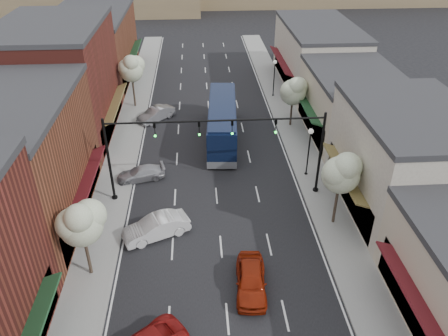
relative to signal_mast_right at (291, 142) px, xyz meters
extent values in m
plane|color=black|center=(-5.62, -8.00, -4.62)|extent=(160.00, 160.00, 0.00)
cube|color=gray|center=(-14.02, 10.50, -4.55)|extent=(2.80, 73.00, 0.15)
cube|color=gray|center=(2.78, 10.50, -4.55)|extent=(2.80, 73.00, 0.15)
cube|color=gray|center=(-12.62, 10.50, -4.55)|extent=(0.25, 73.00, 0.17)
cube|color=gray|center=(1.38, 10.50, -4.55)|extent=(0.25, 73.00, 0.17)
cube|color=brown|center=(-19.92, -2.00, -0.12)|extent=(9.00, 14.00, 9.00)
cube|color=black|center=(-15.72, -2.00, -3.02)|extent=(0.60, 11.90, 2.60)
cube|color=#561319|center=(-14.92, -2.00, -1.52)|extent=(1.07, 9.80, 0.49)
cube|color=maroon|center=(-19.92, 12.00, 0.63)|extent=(9.00, 14.00, 10.50)
cube|color=#2D2D30|center=(-19.92, 12.00, 6.08)|extent=(9.20, 14.10, 0.40)
cube|color=black|center=(-15.72, 12.00, -3.02)|extent=(0.60, 11.90, 2.60)
cube|color=olive|center=(-14.92, 12.00, -1.52)|extent=(1.07, 9.80, 0.49)
cube|color=brown|center=(-19.92, 28.00, -0.62)|extent=(9.00, 18.00, 8.00)
cube|color=#2D2D30|center=(-19.92, 28.00, 3.58)|extent=(9.20, 18.10, 0.40)
cube|color=black|center=(-15.72, 28.00, -3.02)|extent=(0.60, 15.30, 2.60)
cube|color=#1B4424|center=(-14.92, 28.00, -1.52)|extent=(1.07, 12.60, 0.49)
cube|color=black|center=(4.48, -14.00, -3.02)|extent=(0.60, 10.20, 2.60)
cube|color=#561319|center=(3.68, -14.00, -1.52)|extent=(1.07, 8.40, 0.49)
cube|color=beige|center=(8.18, -2.00, -0.87)|extent=(8.00, 12.00, 7.50)
cube|color=#2D2D30|center=(8.18, -2.00, 3.08)|extent=(8.20, 12.10, 0.40)
cube|color=black|center=(4.48, -2.00, -3.02)|extent=(0.60, 10.20, 2.60)
cube|color=olive|center=(3.68, -2.00, -1.52)|extent=(1.07, 8.40, 0.49)
cube|color=#B6A690|center=(8.18, 10.00, -1.62)|extent=(8.00, 12.00, 6.00)
cube|color=#2D2D30|center=(8.18, 10.00, 1.58)|extent=(8.20, 12.10, 0.40)
cube|color=black|center=(4.48, 10.00, -3.02)|extent=(0.60, 10.20, 2.60)
cube|color=#1B4424|center=(3.68, 10.00, -1.52)|extent=(1.07, 8.40, 0.49)
cube|color=beige|center=(8.18, 24.00, -1.12)|extent=(8.00, 16.00, 7.00)
cube|color=#2D2D30|center=(8.18, 24.00, 2.58)|extent=(8.20, 16.10, 0.40)
cube|color=black|center=(4.48, 24.00, -3.02)|extent=(0.60, 13.60, 2.60)
cube|color=#561319|center=(3.68, 24.00, -1.52)|extent=(1.07, 11.20, 0.49)
cylinder|color=black|center=(2.38, 0.00, -4.47)|extent=(0.44, 0.44, 0.30)
cylinder|color=black|center=(2.38, 0.00, -1.12)|extent=(0.20, 0.20, 7.00)
cylinder|color=black|center=(-1.62, 0.00, 1.98)|extent=(8.00, 0.14, 0.14)
imported|color=black|center=(-1.22, 0.00, 1.38)|extent=(0.18, 0.46, 1.10)
sphere|color=#19E533|center=(-1.22, -0.12, 0.96)|extent=(0.18, 0.18, 0.18)
imported|color=black|center=(-4.42, 0.00, 1.38)|extent=(0.18, 0.46, 1.10)
sphere|color=#19E533|center=(-4.42, -0.12, 0.96)|extent=(0.18, 0.18, 0.18)
cylinder|color=black|center=(-13.62, 0.00, -4.47)|extent=(0.44, 0.44, 0.30)
cylinder|color=black|center=(-13.62, 0.00, -1.12)|extent=(0.20, 0.20, 7.00)
cylinder|color=black|center=(-9.62, 0.00, 1.98)|extent=(8.00, 0.14, 0.14)
imported|color=black|center=(-10.02, 0.00, 1.38)|extent=(0.18, 0.46, 1.10)
sphere|color=#19E533|center=(-10.02, -0.12, 0.96)|extent=(0.18, 0.18, 0.18)
imported|color=black|center=(-6.82, 0.00, 1.38)|extent=(0.18, 0.46, 1.10)
sphere|color=#19E533|center=(-6.82, -0.12, 0.96)|extent=(0.18, 0.18, 0.18)
cylinder|color=#47382B|center=(2.68, -4.00, -2.77)|extent=(0.20, 0.20, 3.71)
sphere|color=#A5B289|center=(2.68, -4.00, -0.45)|extent=(2.60, 2.60, 2.60)
sphere|color=#A5B289|center=(3.18, -3.70, 0.02)|extent=(2.00, 2.00, 2.00)
sphere|color=#A5B289|center=(2.28, -4.30, -0.10)|extent=(1.90, 1.90, 1.90)
sphere|color=#A5B289|center=(2.78, -4.50, 0.48)|extent=(1.70, 1.70, 1.70)
cylinder|color=#47382B|center=(2.68, 12.00, -2.96)|extent=(0.20, 0.20, 3.33)
sphere|color=#A5B289|center=(2.68, 12.00, -0.88)|extent=(2.60, 2.60, 2.60)
sphere|color=#A5B289|center=(3.18, 12.30, -0.46)|extent=(2.00, 2.00, 2.00)
sphere|color=#A5B289|center=(2.28, 11.70, -0.57)|extent=(1.90, 1.90, 1.90)
sphere|color=#A5B289|center=(2.78, 11.50, -0.05)|extent=(1.70, 1.70, 1.70)
cylinder|color=#47382B|center=(-13.92, -8.00, -2.86)|extent=(0.20, 0.20, 3.52)
sphere|color=#A5B289|center=(-13.92, -8.00, -0.66)|extent=(2.60, 2.60, 2.60)
sphere|color=#A5B289|center=(-13.42, -7.70, -0.22)|extent=(2.00, 2.00, 2.00)
sphere|color=#A5B289|center=(-14.32, -8.30, -0.33)|extent=(1.90, 1.90, 1.90)
sphere|color=#A5B289|center=(-13.82, -8.50, 0.22)|extent=(1.70, 1.70, 1.70)
cylinder|color=#47382B|center=(-13.92, 18.00, -2.70)|extent=(0.20, 0.20, 3.84)
sphere|color=#A5B289|center=(-13.92, 18.00, -0.30)|extent=(2.60, 2.60, 2.60)
sphere|color=#A5B289|center=(-13.42, 18.30, 0.18)|extent=(2.00, 2.00, 2.00)
sphere|color=#A5B289|center=(-14.32, 17.70, 0.06)|extent=(1.90, 1.90, 1.90)
sphere|color=#A5B289|center=(-13.82, 17.50, 0.66)|extent=(1.70, 1.70, 1.70)
cylinder|color=black|center=(2.18, 2.50, -4.52)|extent=(0.28, 0.28, 0.20)
cylinder|color=black|center=(2.18, 2.50, -2.62)|extent=(0.12, 0.12, 4.00)
sphere|color=white|center=(2.18, 2.50, -0.40)|extent=(0.44, 0.44, 0.44)
cylinder|color=black|center=(2.18, 20.00, -4.52)|extent=(0.28, 0.28, 0.20)
cylinder|color=black|center=(2.18, 20.00, -2.62)|extent=(0.12, 0.12, 4.00)
sphere|color=white|center=(2.18, 20.00, -0.40)|extent=(0.44, 0.44, 0.44)
cube|color=black|center=(-4.55, 9.63, -2.66)|extent=(3.38, 12.06, 3.03)
cube|color=#595B60|center=(-4.55, 9.63, -4.08)|extent=(3.41, 12.08, 0.70)
cube|color=black|center=(-4.55, 9.63, -2.24)|extent=(3.38, 11.12, 1.09)
cube|color=black|center=(-4.55, 9.63, -1.10)|extent=(3.15, 11.57, 0.25)
cube|color=black|center=(-4.96, 3.73, -2.04)|extent=(2.07, 0.22, 1.19)
cylinder|color=black|center=(-6.01, 5.55, -4.11)|extent=(0.39, 1.05, 1.03)
cylinder|color=black|center=(-3.67, 5.39, -4.11)|extent=(0.39, 1.05, 1.03)
cylinder|color=black|center=(-5.47, 13.47, -4.11)|extent=(0.39, 1.05, 1.03)
cylinder|color=black|center=(-3.13, 13.31, -4.11)|extent=(0.39, 1.05, 1.03)
cylinder|color=black|center=(-5.56, 12.08, -4.11)|extent=(0.39, 1.05, 1.03)
cylinder|color=black|center=(-3.22, 11.93, -4.11)|extent=(0.39, 1.05, 1.03)
imported|color=maroon|center=(-4.05, -9.88, -3.86)|extent=(2.16, 4.60, 1.52)
imported|color=silver|center=(-10.05, -4.58, -3.86)|extent=(4.91, 3.36, 1.53)
imported|color=#ABABB0|center=(-11.82, 2.80, -4.04)|extent=(4.28, 2.53, 1.16)
imported|color=#9E9FA4|center=(-11.31, 14.33, -3.92)|extent=(4.12, 4.03, 1.41)
camera|label=1|loc=(-6.90, -28.41, 15.58)|focal=35.00mm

